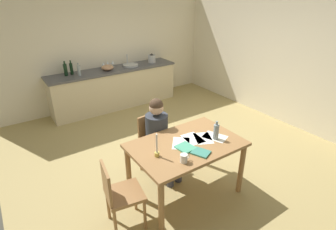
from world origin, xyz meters
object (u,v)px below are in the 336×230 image
at_px(chair_at_table, 154,141).
at_px(bottle_oil, 65,70).
at_px(wine_glass_back_left, 103,64).
at_px(stovetop_kettle, 152,58).
at_px(coffee_mug, 184,158).
at_px(wine_bottle_on_table, 216,132).
at_px(mixing_bowl, 108,68).
at_px(candlestick, 157,150).
at_px(bottle_wine_red, 79,70).
at_px(sink_unit, 130,65).
at_px(book_magazine, 201,152).
at_px(bottle_vinegar, 71,69).
at_px(book_cookery, 185,148).
at_px(wine_glass_near_sink, 113,62).
at_px(dining_table, 186,151).
at_px(chair_side_empty, 119,193).
at_px(wine_glass_by_kettle, 108,63).
at_px(person_seated, 160,134).

relative_size(chair_at_table, bottle_oil, 2.92).
height_order(chair_at_table, wine_glass_back_left, wine_glass_back_left).
bearing_deg(stovetop_kettle, coffee_mug, -116.02).
xyz_separation_m(wine_bottle_on_table, mixing_bowl, (-0.05, 3.38, 0.07)).
bearing_deg(candlestick, coffee_mug, -54.58).
relative_size(wine_bottle_on_table, bottle_wine_red, 0.93).
relative_size(chair_at_table, sink_unit, 2.45).
distance_m(book_magazine, bottle_vinegar, 3.68).
height_order(bottle_vinegar, bottle_wine_red, bottle_vinegar).
bearing_deg(coffee_mug, wine_bottle_on_table, 15.03).
height_order(chair_at_table, mixing_bowl, mixing_bowl).
relative_size(book_magazine, bottle_vinegar, 0.68).
distance_m(chair_at_table, bottle_wine_red, 2.56).
distance_m(book_cookery, wine_glass_near_sink, 3.57).
distance_m(bottle_vinegar, bottle_wine_red, 0.22).
bearing_deg(dining_table, stovetop_kettle, 65.67).
bearing_deg(stovetop_kettle, wine_bottle_on_table, -107.95).
bearing_deg(bottle_vinegar, bottle_wine_red, -62.96).
bearing_deg(book_cookery, bottle_vinegar, 89.55).
bearing_deg(wine_glass_back_left, chair_side_empty, -110.08).
height_order(book_magazine, wine_glass_near_sink, wine_glass_near_sink).
bearing_deg(candlestick, dining_table, 3.62).
bearing_deg(bottle_wine_red, bottle_oil, 142.54).
relative_size(chair_at_table, wine_bottle_on_table, 3.50).
bearing_deg(stovetop_kettle, candlestick, -120.30).
bearing_deg(dining_table, mixing_bowl, 84.17).
xyz_separation_m(stovetop_kettle, wine_glass_by_kettle, (-1.07, 0.15, 0.01)).
distance_m(mixing_bowl, wine_glass_back_left, 0.19).
xyz_separation_m(candlestick, bottle_oil, (-0.08, 3.39, 0.16)).
relative_size(person_seated, wine_glass_by_kettle, 7.76).
bearing_deg(candlestick, chair_side_empty, 179.83).
bearing_deg(sink_unit, book_cookery, -106.31).
bearing_deg(wine_glass_by_kettle, bottle_vinegar, -176.50).
relative_size(wine_bottle_on_table, wine_glass_near_sink, 1.64).
height_order(person_seated, wine_glass_near_sink, person_seated).
bearing_deg(book_magazine, wine_bottle_on_table, -2.74).
bearing_deg(chair_side_empty, dining_table, 1.62).
relative_size(mixing_bowl, wine_glass_back_left, 1.72).
height_order(chair_at_table, chair_side_empty, chair_at_table).
xyz_separation_m(wine_bottle_on_table, wine_glass_back_left, (-0.07, 3.55, 0.11)).
bearing_deg(wine_glass_near_sink, candlestick, -105.88).
height_order(sink_unit, bottle_vinegar, bottle_vinegar).
bearing_deg(wine_glass_back_left, wine_glass_by_kettle, 0.00).
relative_size(chair_side_empty, coffee_mug, 7.06).
height_order(mixing_bowl, wine_glass_back_left, wine_glass_back_left).
xyz_separation_m(chair_at_table, bottle_oil, (-0.47, 2.67, 0.53)).
height_order(stovetop_kettle, wine_glass_near_sink, stovetop_kettle).
relative_size(book_cookery, stovetop_kettle, 0.95).
bearing_deg(bottle_oil, wine_bottle_on_table, -75.31).
height_order(bottle_vinegar, wine_glass_near_sink, bottle_vinegar).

